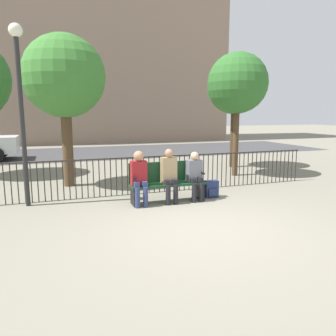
{
  "coord_description": "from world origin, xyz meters",
  "views": [
    {
      "loc": [
        -2.43,
        -5.04,
        2.05
      ],
      "look_at": [
        0.0,
        1.88,
        0.8
      ],
      "focal_mm": 35.0,
      "sensor_mm": 36.0,
      "label": 1
    }
  ],
  "objects": [
    {
      "name": "seated_person_0",
      "position": [
        -0.69,
        1.83,
        0.69
      ],
      "size": [
        0.34,
        0.39,
        1.22
      ],
      "color": "navy",
      "rests_on": "ground"
    },
    {
      "name": "building_facade",
      "position": [
        0.0,
        20.0,
        8.89
      ],
      "size": [
        20.0,
        6.0,
        17.78
      ],
      "color": "gray",
      "rests_on": "ground"
    },
    {
      "name": "street_surface",
      "position": [
        0.0,
        12.0,
        0.0
      ],
      "size": [
        24.0,
        6.0,
        0.01
      ],
      "color": "#3D3D3F",
      "rests_on": "ground"
    },
    {
      "name": "tree_0",
      "position": [
        3.97,
        5.77,
        2.96
      ],
      "size": [
        2.03,
        2.03,
        4.01
      ],
      "color": "#422D1E",
      "rests_on": "ground"
    },
    {
      "name": "seated_person_1",
      "position": [
        0.02,
        1.83,
        0.69
      ],
      "size": [
        0.34,
        0.39,
        1.24
      ],
      "color": "black",
      "rests_on": "ground"
    },
    {
      "name": "park_bench",
      "position": [
        0.0,
        1.96,
        0.49
      ],
      "size": [
        1.74,
        0.45,
        0.92
      ],
      "color": "#14381E",
      "rests_on": "ground"
    },
    {
      "name": "fence_railing",
      "position": [
        -0.02,
        2.9,
        0.56
      ],
      "size": [
        9.01,
        0.03,
        0.95
      ],
      "color": "#2D2823",
      "rests_on": "ground"
    },
    {
      "name": "tree_1",
      "position": [
        3.16,
        4.24,
        2.94
      ],
      "size": [
        1.9,
        1.9,
        3.92
      ],
      "color": "#4C3823",
      "rests_on": "ground"
    },
    {
      "name": "seated_person_2",
      "position": [
        0.65,
        1.83,
        0.64
      ],
      "size": [
        0.34,
        0.39,
        1.15
      ],
      "color": "black",
      "rests_on": "ground"
    },
    {
      "name": "lamp_post",
      "position": [
        -3.03,
        2.64,
        2.52
      ],
      "size": [
        0.28,
        0.28,
        3.84
      ],
      "color": "black",
      "rests_on": "ground"
    },
    {
      "name": "backpack",
      "position": [
        1.14,
        1.94,
        0.2
      ],
      "size": [
        0.33,
        0.22,
        0.42
      ],
      "color": "navy",
      "rests_on": "ground"
    },
    {
      "name": "tree_2",
      "position": [
        -2.06,
        4.43,
        2.97
      ],
      "size": [
        2.21,
        2.21,
        4.11
      ],
      "color": "#4C3823",
      "rests_on": "ground"
    },
    {
      "name": "ground_plane",
      "position": [
        0.0,
        0.0,
        0.0
      ],
      "size": [
        80.0,
        80.0,
        0.0
      ],
      "primitive_type": "plane",
      "color": "gray"
    }
  ]
}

